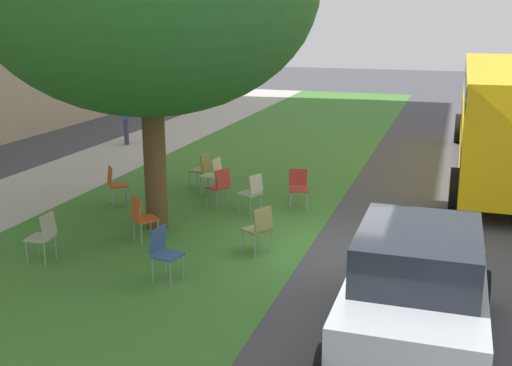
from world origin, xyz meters
The scene contains 15 objects.
ground centered at (0.00, 0.00, 0.00)m, with size 80.00×80.00×0.00m, color #424247.
grass_verge centered at (0.00, 3.20, 0.00)m, with size 48.00×6.00×0.01m, color #3D752D.
chair_0 centered at (-2.13, 2.11, 0.52)m, with size 0.48×0.48×0.88m.
chair_1 centered at (-0.65, 3.28, 0.52)m, with size 0.59×0.58×0.88m.
chair_2 centered at (1.90, 2.69, 0.52)m, with size 0.56×0.56×0.88m.
chair_3 centered at (1.37, 5.01, 0.52)m, with size 0.58×0.59×0.88m.
chair_4 centered at (3.27, 3.69, 0.52)m, with size 0.48×0.48×0.88m.
chair_5 centered at (2.35, 1.01, 0.52)m, with size 0.53×0.53×0.88m.
chair_6 centered at (-0.56, 1.00, 0.52)m, with size 0.57×0.58×0.88m.
chair_7 centered at (-2.06, 4.41, 0.52)m, with size 0.45×0.46×0.88m.
chair_8 centered at (2.84, 3.22, 0.52)m, with size 0.46×0.46×0.88m.
chair_9 centered at (1.65, 1.85, 0.52)m, with size 0.54×0.54×0.88m.
parked_car centered at (-3.12, -1.88, 0.84)m, with size 3.70×1.92×1.65m.
school_bus centered at (7.19, -3.57, 1.76)m, with size 10.40×2.80×2.88m.
pedestrian_0 centered at (7.52, 8.14, 0.93)m, with size 0.41×0.36×1.69m.
Camera 1 is at (-10.68, -2.19, 4.16)m, focal length 44.24 mm.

